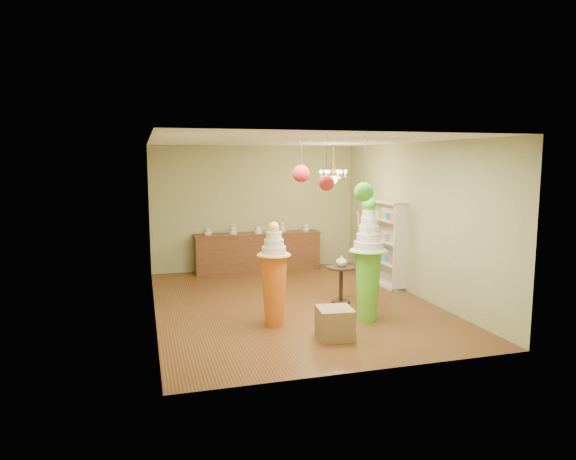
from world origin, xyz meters
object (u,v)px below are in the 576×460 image
object	(u,v)px
round_table	(341,279)
pedestal_orange	(274,282)
sideboard	(258,251)
pedestal_green	(368,270)

from	to	relation	value
round_table	pedestal_orange	bearing A→B (deg)	-148.30
sideboard	round_table	distance (m)	3.29
pedestal_green	pedestal_orange	xyz separation A→B (m)	(-1.56, 0.18, -0.14)
pedestal_green	sideboard	xyz separation A→B (m)	(-0.90, 4.30, -0.38)
pedestal_green	sideboard	bearing A→B (deg)	101.82
pedestal_orange	sideboard	xyz separation A→B (m)	(0.66, 4.12, -0.24)
sideboard	pedestal_green	bearing A→B (deg)	-78.18
pedestal_orange	sideboard	bearing A→B (deg)	80.97
sideboard	pedestal_orange	bearing A→B (deg)	-99.03
pedestal_orange	round_table	size ratio (longest dim) A/B	2.45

